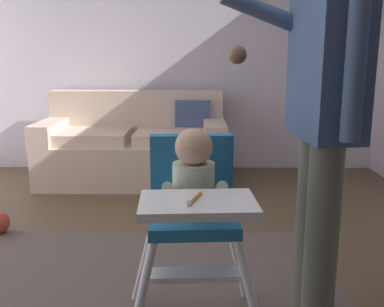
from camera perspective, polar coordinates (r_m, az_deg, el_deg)
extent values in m
cube|color=brown|center=(2.45, -5.45, -17.90)|extent=(5.88, 6.72, 0.10)
cube|color=silver|center=(4.70, -2.45, 14.30)|extent=(5.08, 0.06, 2.68)
cube|color=beige|center=(4.27, -7.61, -1.03)|extent=(1.74, 0.84, 0.40)
cube|color=beige|center=(4.52, -7.18, 5.26)|extent=(1.74, 0.22, 0.46)
cube|color=beige|center=(4.39, -17.84, 2.85)|extent=(0.20, 0.84, 0.20)
cube|color=beige|center=(4.17, 2.94, 2.95)|extent=(0.20, 0.84, 0.20)
cube|color=beige|center=(4.24, -12.69, 2.20)|extent=(0.66, 0.60, 0.11)
cube|color=beige|center=(4.13, -2.80, 2.23)|extent=(0.66, 0.60, 0.11)
cube|color=#3D4C75|center=(4.35, 0.07, 4.69)|extent=(0.35, 0.12, 0.34)
cylinder|color=white|center=(1.79, 8.05, -19.24)|extent=(0.18, 0.16, 0.51)
cylinder|color=white|center=(2.15, -6.19, -13.42)|extent=(0.18, 0.16, 0.51)
cylinder|color=white|center=(2.17, 5.83, -13.18)|extent=(0.16, 0.18, 0.51)
cube|color=#206AA0|center=(1.83, 0.17, -8.57)|extent=(0.38, 0.38, 0.05)
cube|color=#206AA0|center=(1.92, -0.06, -2.02)|extent=(0.36, 0.09, 0.31)
cube|color=white|center=(1.51, 0.75, -6.66)|extent=(0.41, 0.28, 0.03)
cube|color=white|center=(1.82, 0.35, -15.55)|extent=(0.41, 0.12, 0.02)
cylinder|color=beige|center=(1.77, 0.20, -4.72)|extent=(0.18, 0.18, 0.22)
sphere|color=tan|center=(1.72, 0.23, 0.85)|extent=(0.15, 0.15, 0.15)
cylinder|color=beige|center=(1.73, -3.22, -4.81)|extent=(0.05, 0.15, 0.10)
cylinder|color=beige|center=(1.74, 3.74, -4.70)|extent=(0.05, 0.15, 0.10)
cylinder|color=#C67A23|center=(1.50, 0.38, -5.90)|extent=(0.05, 0.13, 0.01)
cube|color=white|center=(1.44, -0.34, -6.29)|extent=(0.02, 0.03, 0.02)
cylinder|color=#636653|center=(2.05, 15.30, -9.68)|extent=(0.14, 0.14, 0.86)
cylinder|color=#636653|center=(1.94, 16.57, -10.96)|extent=(0.14, 0.14, 0.86)
cube|color=#3B4E72|center=(1.85, 17.31, 11.69)|extent=(0.24, 0.42, 0.64)
cylinder|color=#3B4E72|center=(1.97, 10.82, 17.22)|extent=(0.48, 0.12, 0.23)
sphere|color=brown|center=(1.92, 5.98, 12.71)|extent=(0.08, 0.08, 0.08)
cylinder|color=#3B4E72|center=(1.63, 20.64, 11.44)|extent=(0.07, 0.07, 0.57)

